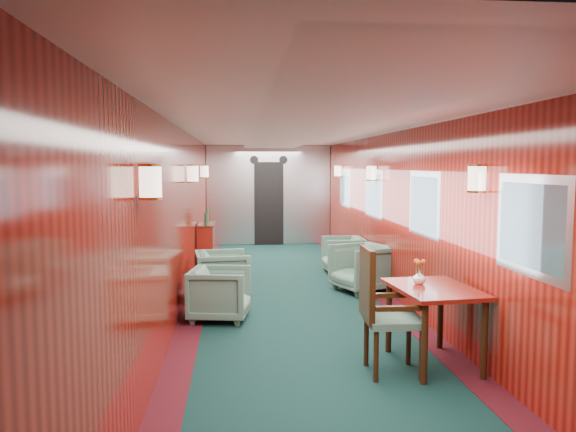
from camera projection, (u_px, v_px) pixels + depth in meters
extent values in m
plane|color=black|center=(294.00, 303.00, 7.81)|extent=(12.00, 12.00, 0.00)
cube|color=white|center=(294.00, 133.00, 7.60)|extent=(3.00, 12.00, 0.10)
cube|color=white|center=(294.00, 133.00, 7.60)|extent=(1.20, 12.00, 0.06)
cube|color=maroon|center=(268.00, 195.00, 13.65)|extent=(3.00, 0.10, 2.40)
cube|color=maroon|center=(489.00, 396.00, 1.75)|extent=(3.00, 0.10, 2.40)
cube|color=maroon|center=(183.00, 219.00, 7.56)|extent=(0.10, 12.00, 2.40)
cube|color=maroon|center=(400.00, 217.00, 7.84)|extent=(0.10, 12.00, 2.40)
cube|color=#380B12|center=(196.00, 306.00, 7.69)|extent=(0.30, 12.00, 0.01)
cube|color=#380B12|center=(388.00, 301.00, 7.93)|extent=(0.30, 12.00, 0.01)
cube|color=silver|center=(269.00, 195.00, 13.57)|extent=(2.98, 0.12, 2.38)
cube|color=black|center=(269.00, 204.00, 13.51)|extent=(0.70, 0.06, 2.00)
cylinder|color=black|center=(254.00, 160.00, 13.39)|extent=(0.20, 0.04, 0.20)
cylinder|color=black|center=(283.00, 160.00, 13.46)|extent=(0.20, 0.04, 0.20)
cube|color=#A9ABB0|center=(531.00, 226.00, 4.34)|extent=(0.02, 1.10, 0.80)
cube|color=#455E68|center=(530.00, 226.00, 4.34)|extent=(0.01, 0.96, 0.66)
cube|color=#A9ABB0|center=(424.00, 204.00, 6.82)|extent=(0.02, 1.10, 0.80)
cube|color=#455E68|center=(423.00, 204.00, 6.82)|extent=(0.01, 0.96, 0.66)
cube|color=#A9ABB0|center=(374.00, 194.00, 9.30)|extent=(0.02, 1.10, 0.80)
cube|color=#455E68|center=(373.00, 194.00, 9.30)|extent=(0.01, 0.96, 0.66)
cube|color=#A9ABB0|center=(345.00, 188.00, 11.78)|extent=(0.02, 1.10, 0.80)
cube|color=#455E68|center=(344.00, 188.00, 11.78)|extent=(0.01, 0.96, 0.66)
cylinder|color=beige|center=(150.00, 182.00, 4.05)|extent=(0.16, 0.16, 0.24)
cylinder|color=#B08631|center=(151.00, 198.00, 4.06)|extent=(0.17, 0.17, 0.02)
cylinder|color=beige|center=(477.00, 178.00, 5.10)|extent=(0.16, 0.16, 0.24)
cylinder|color=#B08631|center=(476.00, 192.00, 5.11)|extent=(0.17, 0.17, 0.02)
cylinder|color=beige|center=(193.00, 174.00, 8.01)|extent=(0.16, 0.16, 0.24)
cylinder|color=#B08631|center=(193.00, 182.00, 8.03)|extent=(0.17, 0.17, 0.02)
cylinder|color=beige|center=(371.00, 173.00, 9.07)|extent=(0.16, 0.16, 0.24)
cylinder|color=#B08631|center=(371.00, 180.00, 9.08)|extent=(0.17, 0.17, 0.02)
cylinder|color=beige|center=(204.00, 171.00, 10.99)|extent=(0.16, 0.16, 0.24)
cylinder|color=#B08631|center=(205.00, 178.00, 11.00)|extent=(0.17, 0.17, 0.02)
cylinder|color=beige|center=(338.00, 171.00, 12.04)|extent=(0.16, 0.16, 0.24)
cylinder|color=#B08631|center=(338.00, 176.00, 12.05)|extent=(0.17, 0.17, 0.02)
cube|color=maroon|center=(434.00, 289.00, 5.35)|extent=(0.80, 1.08, 0.04)
cylinder|color=#331C0B|center=(424.00, 344.00, 4.90)|extent=(0.06, 0.06, 0.72)
cylinder|color=#331C0B|center=(484.00, 340.00, 5.01)|extent=(0.06, 0.06, 0.72)
cylinder|color=#331C0B|center=(389.00, 317.00, 5.76)|extent=(0.06, 0.06, 0.72)
cylinder|color=#331C0B|center=(440.00, 315.00, 5.86)|extent=(0.06, 0.06, 0.72)
cube|color=#1E473D|center=(393.00, 320.00, 5.16)|extent=(0.51, 0.51, 0.07)
cube|color=#331C0B|center=(367.00, 283.00, 5.11)|extent=(0.06, 0.46, 0.65)
cube|color=#1E473D|center=(370.00, 290.00, 5.12)|extent=(0.03, 0.35, 0.39)
cube|color=#331C0B|center=(401.00, 308.00, 4.89)|extent=(0.46, 0.06, 0.04)
cube|color=#331C0B|center=(387.00, 295.00, 5.39)|extent=(0.46, 0.06, 0.04)
cylinder|color=#331C0B|center=(376.00, 356.00, 4.96)|extent=(0.05, 0.05, 0.47)
cylinder|color=#331C0B|center=(422.00, 355.00, 4.99)|extent=(0.05, 0.05, 0.47)
cylinder|color=#331C0B|center=(366.00, 342.00, 5.37)|extent=(0.05, 0.05, 0.47)
cylinder|color=#331C0B|center=(409.00, 341.00, 5.40)|extent=(0.05, 0.05, 0.47)
cube|color=maroon|center=(206.00, 247.00, 10.33)|extent=(0.28, 0.94, 0.84)
cube|color=#331C0B|center=(207.00, 224.00, 10.29)|extent=(0.30, 0.96, 0.02)
cylinder|color=#244930|center=(206.00, 219.00, 10.05)|extent=(0.07, 0.07, 0.22)
cylinder|color=#244930|center=(207.00, 215.00, 10.38)|extent=(0.06, 0.06, 0.28)
cylinder|color=#B08631|center=(208.00, 217.00, 10.57)|extent=(0.08, 0.08, 0.18)
imported|color=white|center=(419.00, 277.00, 5.48)|extent=(0.16, 0.16, 0.13)
imported|color=#1E473D|center=(220.00, 294.00, 6.97)|extent=(0.82, 0.80, 0.66)
imported|color=#1E473D|center=(223.00, 275.00, 8.10)|extent=(0.85, 0.83, 0.69)
imported|color=#1E473D|center=(362.00, 268.00, 8.55)|extent=(1.02, 1.01, 0.72)
imported|color=#1E473D|center=(343.00, 255.00, 10.04)|extent=(0.72, 0.70, 0.65)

